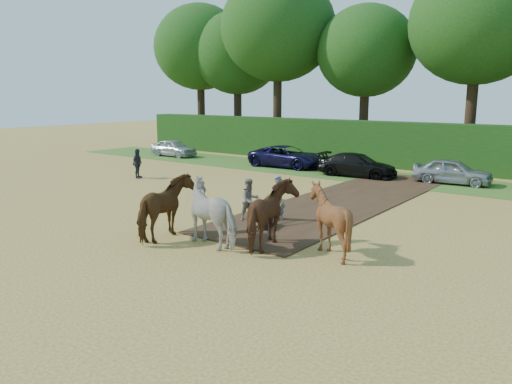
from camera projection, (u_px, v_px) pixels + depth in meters
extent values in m
plane|color=gold|center=(222.00, 228.00, 18.19)|extent=(120.00, 120.00, 0.00)
cube|color=#472D1C|center=(347.00, 200.00, 22.80)|extent=(4.50, 17.00, 0.05)
cube|color=#38601E|center=(378.00, 177.00, 29.18)|extent=(50.00, 5.00, 0.03)
cube|color=#14380F|center=(407.00, 145.00, 32.43)|extent=(46.00, 1.60, 3.00)
imported|color=tan|center=(250.00, 200.00, 19.09)|extent=(0.88, 0.97, 1.63)
imported|color=#23252F|center=(137.00, 164.00, 28.72)|extent=(0.78, 1.08, 1.71)
imported|color=brown|center=(166.00, 208.00, 16.62)|extent=(1.77, 2.71, 2.11)
imported|color=beige|center=(217.00, 212.00, 16.11)|extent=(2.50, 2.29, 2.11)
imported|color=brown|center=(271.00, 215.00, 15.60)|extent=(1.77, 2.71, 2.11)
imported|color=brown|center=(329.00, 220.00, 15.09)|extent=(2.16, 2.31, 2.12)
cube|color=black|center=(267.00, 224.00, 18.03)|extent=(0.58, 0.97, 0.35)
cube|color=brown|center=(261.00, 223.00, 17.44)|extent=(0.47, 1.38, 0.10)
cylinder|color=brown|center=(267.00, 210.00, 18.54)|extent=(0.46, 0.96, 0.74)
cylinder|color=brown|center=(278.00, 211.00, 18.38)|extent=(0.19, 1.02, 0.74)
imported|color=#9A9B93|center=(278.00, 198.00, 18.99)|extent=(0.73, 0.58, 1.76)
imported|color=silver|center=(174.00, 148.00, 38.72)|extent=(3.95, 1.63, 1.34)
imported|color=#141137|center=(287.00, 157.00, 33.03)|extent=(5.23, 2.58, 1.43)
imported|color=black|center=(357.00, 165.00, 29.32)|extent=(4.80, 2.20, 1.36)
imported|color=#999DA2|center=(452.00, 171.00, 26.90)|extent=(4.18, 1.97, 1.38)
cylinder|color=#382616|center=(201.00, 114.00, 46.87)|extent=(0.70, 0.70, 5.85)
ellipsoid|color=#163F11|center=(200.00, 47.00, 45.69)|extent=(8.40, 8.40, 7.73)
cylinder|color=#382616|center=(238.00, 118.00, 44.95)|extent=(0.70, 0.70, 5.40)
ellipsoid|color=#163F11|center=(237.00, 53.00, 43.86)|extent=(7.80, 7.80, 7.18)
cylinder|color=#382616|center=(277.00, 113.00, 41.11)|extent=(0.70, 0.70, 6.53)
ellipsoid|color=#163F11|center=(278.00, 28.00, 39.82)|extent=(9.20, 9.20, 8.46)
cylinder|color=#382616|center=(363.00, 123.00, 38.30)|extent=(0.70, 0.70, 5.17)
ellipsoid|color=#163F11|center=(366.00, 51.00, 37.27)|extent=(7.40, 7.40, 6.81)
cylinder|color=#382616|center=(470.00, 121.00, 32.72)|extent=(0.70, 0.70, 6.08)
ellipsoid|color=#163F11|center=(478.00, 21.00, 31.51)|extent=(8.60, 8.60, 7.91)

